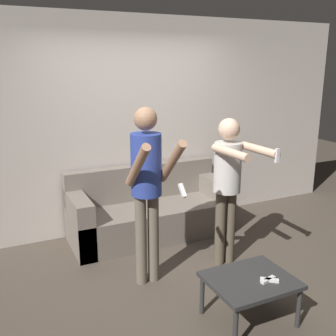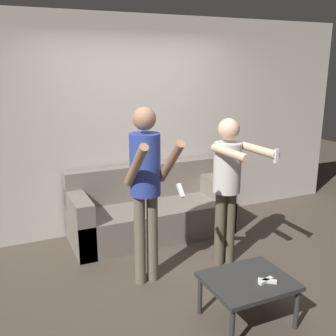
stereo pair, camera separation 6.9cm
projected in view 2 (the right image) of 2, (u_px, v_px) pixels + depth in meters
name	position (u px, v px, depth m)	size (l,w,h in m)	color
ground_plane	(187.00, 278.00, 4.00)	(14.00, 14.00, 0.00)	#4C4238
wall_back	(133.00, 125.00, 5.02)	(6.40, 0.06, 2.70)	beige
couch	(151.00, 213.00, 4.95)	(2.00, 0.77, 0.86)	slate
person_standing_left	(146.00, 179.00, 3.67)	(0.41, 0.62, 1.74)	#6B6051
person_standing_right	(228.00, 177.00, 4.04)	(0.40, 0.71, 1.59)	brown
coffee_table	(248.00, 284.00, 3.25)	(0.70, 0.58, 0.39)	#2D2D2D
remote_near	(267.00, 281.00, 3.19)	(0.14, 0.12, 0.02)	white
remote_far	(266.00, 281.00, 3.19)	(0.15, 0.07, 0.02)	white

